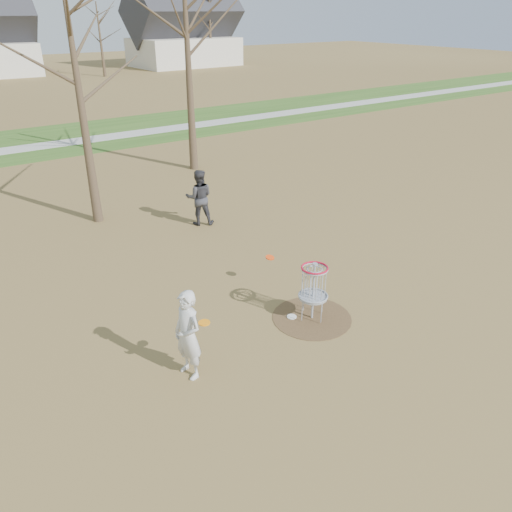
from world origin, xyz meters
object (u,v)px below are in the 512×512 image
Objects in this scene: player_throwing at (199,197)px; disc_grounded at (292,317)px; player_standing at (188,335)px; disc_golf_basket at (314,283)px.

player_throwing is 6.19m from disc_grounded.
disc_grounded is at bearing 107.97° from player_throwing.
player_standing reaches higher than disc_golf_basket.
disc_golf_basket is (3.18, 0.15, 0.01)m from player_standing.
disc_grounded is at bearing 143.38° from disc_golf_basket.
player_standing is 3.18m from disc_golf_basket.
player_standing is at bearing -171.50° from disc_grounded.
disc_grounded is at bearing 88.62° from player_standing.
player_standing is 1.33× the size of disc_golf_basket.
disc_golf_basket is (0.37, -0.27, 0.89)m from disc_grounded.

